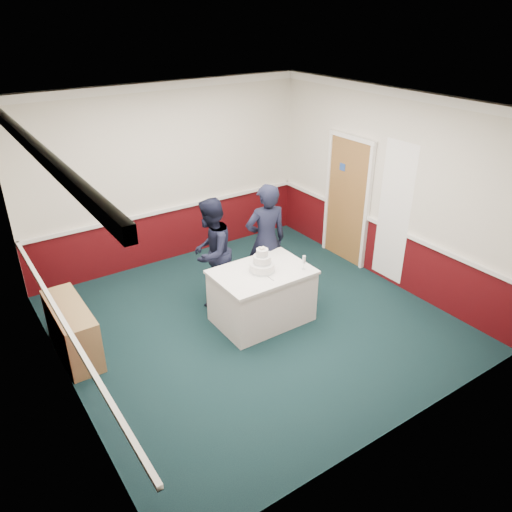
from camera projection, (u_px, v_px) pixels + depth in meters
ground at (253, 322)px, 7.09m from camera, size 5.00×5.00×0.00m
room_shell at (232, 177)px, 6.69m from camera, size 5.00×5.00×3.00m
sideboard at (73, 330)px, 6.32m from camera, size 0.41×1.20×0.70m
cake_table at (262, 295)px, 6.97m from camera, size 1.32×0.92×0.79m
wedding_cake at (262, 264)px, 6.75m from camera, size 0.35×0.35×0.36m
cake_knife at (269, 277)px, 6.63m from camera, size 0.02×0.22×0.00m
champagne_flute at (304, 260)px, 6.78m from camera, size 0.05×0.05×0.21m
person_man at (211, 252)px, 7.25m from camera, size 1.00×0.98×1.63m
person_woman at (266, 241)px, 7.44m from camera, size 0.72×0.55×1.77m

